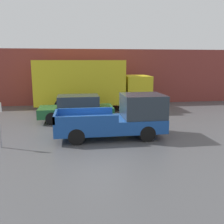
{
  "coord_description": "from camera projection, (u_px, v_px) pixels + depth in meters",
  "views": [
    {
      "loc": [
        -1.1,
        -11.57,
        3.54
      ],
      "look_at": [
        0.73,
        0.73,
        1.01
      ],
      "focal_mm": 40.0,
      "sensor_mm": 36.0,
      "label": 1
    }
  ],
  "objects": [
    {
      "name": "pickup_truck",
      "position": [
        121.0,
        118.0,
        11.78
      ],
      "size": [
        5.09,
        2.01,
        2.02
      ],
      "color": "#194799",
      "rests_on": "ground"
    },
    {
      "name": "ground_plane",
      "position": [
        99.0,
        136.0,
        12.08
      ],
      "size": [
        60.0,
        60.0,
        0.0
      ],
      "primitive_type": "plane",
      "color": "#4C4C4F"
    },
    {
      "name": "car",
      "position": [
        77.0,
        108.0,
        15.0
      ],
      "size": [
        4.41,
        1.83,
        1.55
      ],
      "color": "#1E592D",
      "rests_on": "ground"
    },
    {
      "name": "delivery_truck",
      "position": [
        89.0,
        84.0,
        18.26
      ],
      "size": [
        8.31,
        2.62,
        3.62
      ],
      "color": "gold",
      "rests_on": "ground"
    },
    {
      "name": "newspaper_box",
      "position": [
        47.0,
        100.0,
        20.17
      ],
      "size": [
        0.45,
        0.4,
        1.01
      ],
      "color": "red",
      "rests_on": "ground"
    },
    {
      "name": "building_wall",
      "position": [
        88.0,
        77.0,
        20.62
      ],
      "size": [
        28.0,
        0.15,
        4.53
      ],
      "color": "brown",
      "rests_on": "ground"
    }
  ]
}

